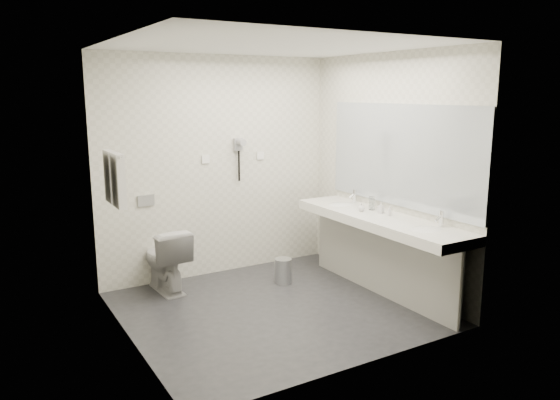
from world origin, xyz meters
TOP-DOWN VIEW (x-y plane):
  - floor at (0.00, 0.00)m, footprint 2.80×2.80m
  - ceiling at (0.00, 0.00)m, footprint 2.80×2.80m
  - wall_back at (0.00, 1.30)m, footprint 2.80×0.00m
  - wall_front at (0.00, -1.30)m, footprint 2.80×0.00m
  - wall_left at (-1.40, 0.00)m, footprint 0.00×2.60m
  - wall_right at (1.40, 0.00)m, footprint 0.00×2.60m
  - vanity_counter at (1.12, -0.20)m, footprint 0.55×2.20m
  - vanity_panel at (1.15, -0.20)m, footprint 0.03×2.15m
  - vanity_post_near at (1.18, -1.24)m, footprint 0.06×0.06m
  - vanity_post_far at (1.18, 0.84)m, footprint 0.06×0.06m
  - mirror at (1.39, -0.20)m, footprint 0.02×2.20m
  - basin_near at (1.12, -0.85)m, footprint 0.40×0.31m
  - basin_far at (1.12, 0.45)m, footprint 0.40×0.31m
  - faucet_near at (1.32, -0.85)m, footprint 0.04×0.04m
  - faucet_far at (1.32, 0.45)m, footprint 0.04×0.04m
  - soap_bottle_a at (1.21, -0.13)m, footprint 0.06×0.06m
  - soap_bottle_b at (1.09, 0.05)m, footprint 0.10×0.10m
  - soap_bottle_c at (1.20, -0.27)m, footprint 0.04×0.04m
  - glass_left at (1.23, 0.04)m, footprint 0.07×0.07m
  - glass_right at (1.30, 0.13)m, footprint 0.08×0.08m
  - toilet at (-0.75, 1.02)m, footprint 0.43×0.71m
  - flush_plate at (-0.85, 1.29)m, footprint 0.18×0.02m
  - pedal_bin at (0.44, 0.58)m, footprint 0.24×0.24m
  - bin_lid at (0.44, 0.58)m, footprint 0.19×0.19m
  - towel_rail at (-1.35, 0.55)m, footprint 0.02×0.62m
  - towel_near at (-1.34, 0.41)m, footprint 0.07×0.24m
  - towel_far at (-1.34, 0.69)m, footprint 0.07×0.24m
  - dryer_cradle at (0.25, 1.27)m, footprint 0.10×0.04m
  - dryer_barrel at (0.25, 1.20)m, footprint 0.08×0.14m
  - dryer_cord at (0.25, 1.26)m, footprint 0.02×0.02m
  - switch_plate_a at (-0.15, 1.29)m, footprint 0.09×0.02m
  - switch_plate_b at (0.55, 1.29)m, footprint 0.09×0.02m

SIDE VIEW (x-z plane):
  - floor at x=0.00m, z-range 0.00..0.00m
  - pedal_bin at x=0.44m, z-range 0.00..0.27m
  - bin_lid at x=0.44m, z-range 0.27..0.28m
  - toilet at x=-0.75m, z-range 0.00..0.69m
  - vanity_panel at x=1.15m, z-range 0.00..0.75m
  - vanity_post_near at x=1.18m, z-range 0.00..0.75m
  - vanity_post_far at x=1.18m, z-range 0.00..0.75m
  - vanity_counter at x=1.12m, z-range 0.75..0.85m
  - basin_near at x=1.12m, z-range 0.81..0.86m
  - basin_far at x=1.12m, z-range 0.81..0.86m
  - soap_bottle_b at x=1.09m, z-range 0.85..0.94m
  - soap_bottle_c at x=1.20m, z-range 0.85..0.95m
  - soap_bottle_a at x=1.21m, z-range 0.85..0.97m
  - glass_left at x=1.23m, z-range 0.85..0.97m
  - glass_right at x=1.30m, z-range 0.85..0.97m
  - faucet_near at x=1.32m, z-range 0.85..1.00m
  - faucet_far at x=1.32m, z-range 0.85..1.00m
  - flush_plate at x=-0.85m, z-range 0.89..1.01m
  - wall_back at x=0.00m, z-range -0.15..2.65m
  - wall_front at x=0.00m, z-range -0.15..2.65m
  - wall_left at x=-1.40m, z-range -0.05..2.55m
  - wall_right at x=1.40m, z-range -0.05..2.55m
  - dryer_cord at x=0.25m, z-range 1.07..1.43m
  - towel_near at x=-1.34m, z-range 1.09..1.57m
  - towel_far at x=-1.34m, z-range 1.09..1.57m
  - switch_plate_a at x=-0.15m, z-range 1.31..1.40m
  - switch_plate_b at x=0.55m, z-range 1.31..1.40m
  - mirror at x=1.39m, z-range 0.92..1.98m
  - dryer_cradle at x=0.25m, z-range 1.43..1.57m
  - dryer_barrel at x=0.25m, z-range 1.49..1.57m
  - towel_rail at x=-1.35m, z-range 1.54..1.56m
  - ceiling at x=0.00m, z-range 2.50..2.50m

